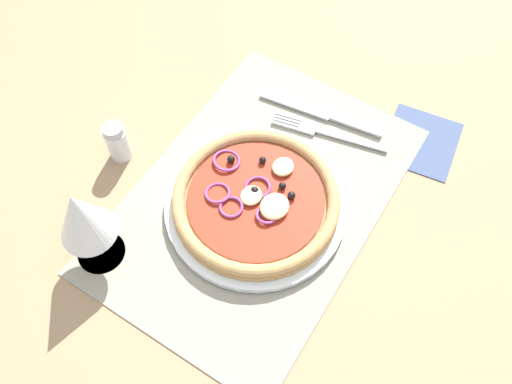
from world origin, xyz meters
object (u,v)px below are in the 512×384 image
at_px(fork, 323,132).
at_px(wine_glass, 82,218).
at_px(pizza, 256,199).
at_px(pepper_shaker, 117,142).
at_px(plate, 256,205).
at_px(napkin, 421,141).
at_px(knife, 319,112).

relative_size(fork, wine_glass, 1.20).
xyz_separation_m(pizza, pepper_shaker, (-0.03, 0.22, 0.01)).
xyz_separation_m(plate, pepper_shaker, (-0.03, 0.22, 0.02)).
height_order(plate, fork, plate).
relative_size(plate, napkin, 2.20).
bearing_deg(napkin, wine_glass, 144.12).
relative_size(pizza, pepper_shaker, 3.46).
distance_m(pizza, napkin, 0.28).
xyz_separation_m(fork, napkin, (0.07, -0.13, -0.00)).
bearing_deg(pizza, plate, -161.59).
bearing_deg(plate, knife, 1.91).
distance_m(plate, knife, 0.19).
distance_m(plate, pepper_shaker, 0.22).
bearing_deg(fork, plate, 71.90).
height_order(pizza, napkin, pizza).
distance_m(knife, pepper_shaker, 0.31).
bearing_deg(napkin, plate, 147.08).
height_order(fork, knife, knife).
distance_m(pizza, wine_glass, 0.23).
distance_m(knife, wine_glass, 0.40).
bearing_deg(pepper_shaker, knife, -43.42).
distance_m(pizza, fork, 0.17).
bearing_deg(napkin, pizza, 147.00).
bearing_deg(wine_glass, plate, -39.61).
bearing_deg(wine_glass, fork, -25.05).
height_order(wine_glass, pepper_shaker, wine_glass).
relative_size(knife, pepper_shaker, 2.99).
bearing_deg(fork, napkin, -165.89).
distance_m(plate, fork, 0.17).
distance_m(fork, pepper_shaker, 0.31).
distance_m(fork, wine_glass, 0.38).
relative_size(napkin, pepper_shaker, 1.72).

